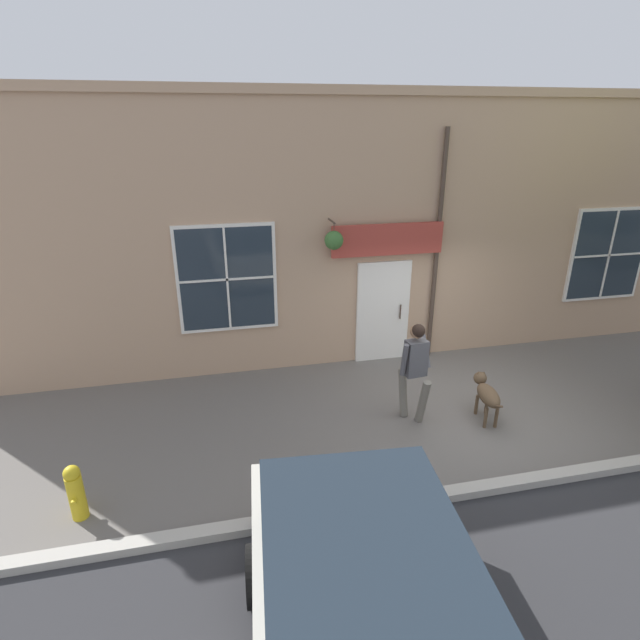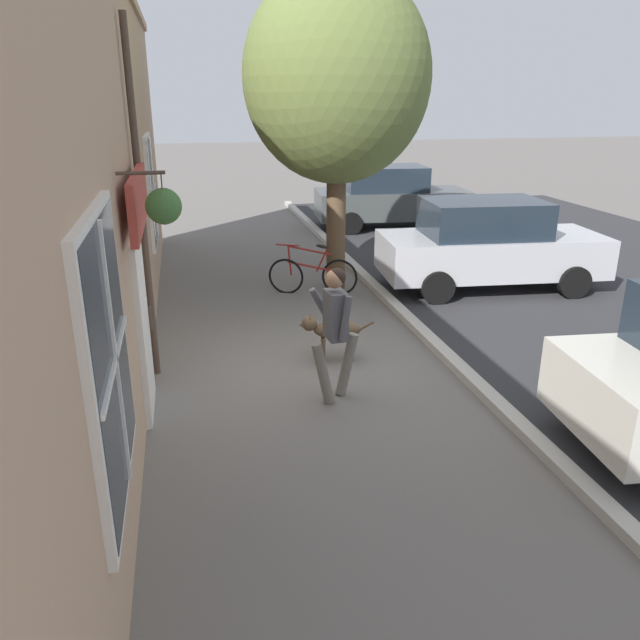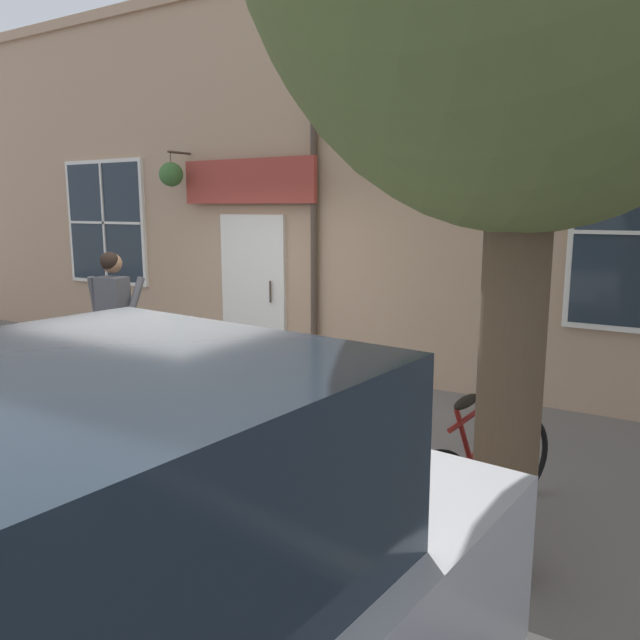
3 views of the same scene
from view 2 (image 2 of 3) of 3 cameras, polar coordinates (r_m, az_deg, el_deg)
The scene contains 8 objects.
ground_plane at distance 8.76m, azimuth -0.71°, elevation -4.65°, with size 90.00×90.00×0.00m, color #66605B.
storefront_facade at distance 7.91m, azimuth -18.00°, elevation 11.44°, with size 0.95×18.00×5.22m.
pedestrian_walking at distance 7.58m, azimuth 1.42°, elevation -0.21°, with size 0.67×0.55×1.72m.
dog_on_leash at distance 8.92m, azimuth 1.17°, elevation -0.90°, with size 1.09×0.39×0.71m.
street_tree_by_curb at distance 12.01m, azimuth 1.77°, elevation 20.77°, with size 3.43×3.09×5.82m.
leaning_bicycle at distance 12.06m, azimuth -0.69°, elevation 4.20°, with size 1.65×0.63×1.00m.
parked_car_mid_block at distance 12.74m, azimuth 15.16°, elevation 6.69°, with size 4.44×2.22×1.75m.
parked_car_far_end at distance 18.38m, azimuth 6.38°, elevation 11.13°, with size 4.44×2.22×1.75m.
Camera 2 is at (-1.60, -7.81, 3.64)m, focal length 35.00 mm.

